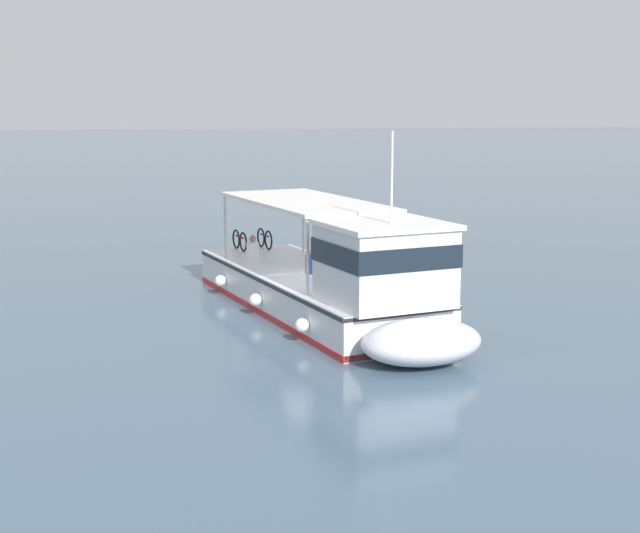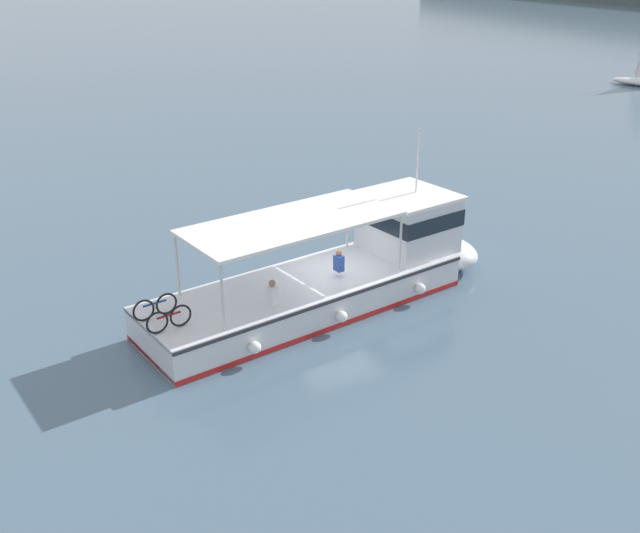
{
  "view_description": "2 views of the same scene",
  "coord_description": "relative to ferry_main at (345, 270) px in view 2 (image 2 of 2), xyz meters",
  "views": [
    {
      "loc": [
        4.55,
        24.28,
        5.94
      ],
      "look_at": [
        0.14,
        -0.64,
        1.4
      ],
      "focal_mm": 50.9,
      "sensor_mm": 36.0,
      "label": 1
    },
    {
      "loc": [
        19.52,
        -8.45,
        10.65
      ],
      "look_at": [
        0.14,
        -0.64,
        1.4
      ],
      "focal_mm": 39.93,
      "sensor_mm": 36.0,
      "label": 2
    }
  ],
  "objects": [
    {
      "name": "ferry_main",
      "position": [
        0.0,
        0.0,
        0.0
      ],
      "size": [
        6.21,
        13.07,
        5.32
      ],
      "color": "silver",
      "rests_on": "ground"
    },
    {
      "name": "ground_plane",
      "position": [
        0.11,
        -0.34,
        -1.01
      ],
      "size": [
        400.0,
        400.0,
        0.0
      ],
      "primitive_type": "plane",
      "color": "slate"
    },
    {
      "name": "sailboat_off_bow",
      "position": [
        -28.46,
        40.53,
        -0.47
      ],
      "size": [
        4.98,
        3.03,
        5.4
      ],
      "color": "white",
      "rests_on": "ground"
    }
  ]
}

